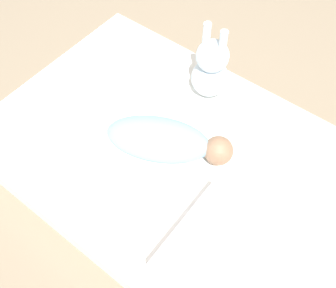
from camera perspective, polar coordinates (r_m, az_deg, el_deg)
ground_plane at (r=1.70m, az=1.34°, el=-3.51°), size 12.00×12.00×0.00m
bed_mattress at (r=1.65m, az=1.38°, el=-2.42°), size 1.58×1.04×0.12m
swaddled_baby at (r=1.54m, az=-0.44°, el=0.53°), size 0.50×0.36×0.14m
pillow at (r=1.37m, az=8.49°, el=-16.09°), size 0.37×0.39×0.09m
bunny_plush at (r=1.71m, az=6.25°, el=10.76°), size 0.16×0.16×0.35m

